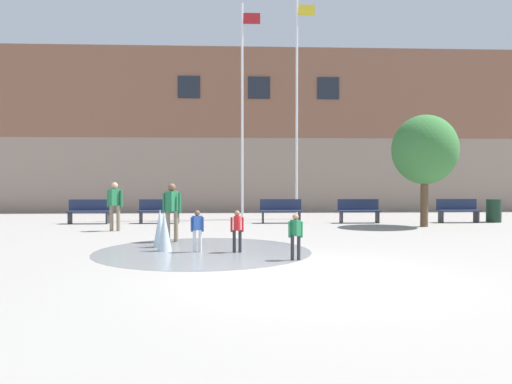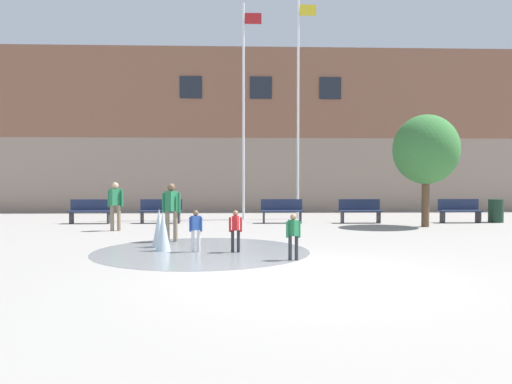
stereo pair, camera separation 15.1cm
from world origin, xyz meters
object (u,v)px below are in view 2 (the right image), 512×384
(park_bench_under_left_flagpole, at_px, (161,211))
(flagpole_left, at_px, (244,106))
(child_in_fountain, at_px, (293,233))
(flagpole_right, at_px, (299,101))
(teen_by_trashcan, at_px, (171,208))
(park_bench_under_right_flagpole, at_px, (282,210))
(child_with_pink_shirt, at_px, (236,228))
(trash_can, at_px, (496,211))
(park_bench_left_of_flagpoles, at_px, (91,211))
(child_running, at_px, (196,228))
(adult_near_bench, at_px, (115,202))
(park_bench_near_trashcan, at_px, (360,210))
(park_bench_far_right, at_px, (460,210))
(street_tree_near_building, at_px, (426,150))

(park_bench_under_left_flagpole, bearing_deg, flagpole_left, 27.53)
(child_in_fountain, distance_m, flagpole_right, 11.32)
(teen_by_trashcan, bearing_deg, park_bench_under_right_flagpole, -7.23)
(child_with_pink_shirt, height_order, trash_can, child_with_pink_shirt)
(park_bench_left_of_flagpoles, bearing_deg, child_running, -58.20)
(adult_near_bench, bearing_deg, child_with_pink_shirt, 84.04)
(park_bench_left_of_flagpoles, xyz_separation_m, park_bench_near_trashcan, (10.27, -0.17, 0.00))
(park_bench_near_trashcan, xyz_separation_m, child_running, (-5.69, -7.22, 0.10))
(park_bench_under_right_flagpole, height_order, park_bench_far_right, same)
(flagpole_right, height_order, street_tree_near_building, flagpole_right)
(flagpole_left, bearing_deg, child_running, -97.89)
(flagpole_left, bearing_deg, adult_near_bench, -134.27)
(street_tree_near_building, bearing_deg, flagpole_left, 151.62)
(child_in_fountain, xyz_separation_m, trash_can, (8.88, 8.52, -0.13))
(park_bench_far_right, height_order, teen_by_trashcan, teen_by_trashcan)
(teen_by_trashcan, height_order, child_with_pink_shirt, teen_by_trashcan)
(child_with_pink_shirt, distance_m, flagpole_right, 10.52)
(park_bench_under_right_flagpole, relative_size, child_with_pink_shirt, 1.62)
(park_bench_far_right, bearing_deg, flagpole_right, 162.21)
(teen_by_trashcan, distance_m, flagpole_right, 9.34)
(park_bench_far_right, height_order, flagpole_left, flagpole_left)
(flagpole_right, xyz_separation_m, trash_can, (7.49, -1.85, -4.47))
(child_running, height_order, trash_can, child_running)
(park_bench_under_right_flagpole, height_order, adult_near_bench, adult_near_bench)
(child_with_pink_shirt, bearing_deg, park_bench_near_trashcan, -19.81)
(park_bench_near_trashcan, bearing_deg, child_running, -128.21)
(teen_by_trashcan, bearing_deg, child_with_pink_shirt, -113.04)
(street_tree_near_building, bearing_deg, park_bench_near_trashcan, 141.66)
(child_running, relative_size, flagpole_left, 0.11)
(street_tree_near_building, bearing_deg, child_with_pink_shirt, -139.27)
(park_bench_under_left_flagpole, bearing_deg, child_in_fountain, -64.72)
(park_bench_left_of_flagpoles, distance_m, child_with_pink_shirt, 9.30)
(park_bench_under_right_flagpole, bearing_deg, flagpole_right, 64.52)
(child_with_pink_shirt, distance_m, trash_can, 12.51)
(child_in_fountain, bearing_deg, park_bench_left_of_flagpoles, -176.07)
(park_bench_near_trashcan, relative_size, street_tree_near_building, 0.40)
(park_bench_far_right, bearing_deg, teen_by_trashcan, -152.95)
(park_bench_near_trashcan, bearing_deg, park_bench_under_left_flagpole, 178.31)
(park_bench_left_of_flagpoles, height_order, park_bench_near_trashcan, same)
(park_bench_under_right_flagpole, relative_size, park_bench_near_trashcan, 1.00)
(park_bench_under_left_flagpole, xyz_separation_m, park_bench_near_trashcan, (7.64, -0.22, 0.00))
(child_with_pink_shirt, bearing_deg, trash_can, -40.67)
(park_bench_far_right, bearing_deg, park_bench_near_trashcan, 179.54)
(park_bench_under_right_flagpole, bearing_deg, trash_can, -0.32)
(teen_by_trashcan, distance_m, street_tree_near_building, 9.44)
(park_bench_left_of_flagpoles, relative_size, teen_by_trashcan, 1.01)
(park_bench_under_right_flagpole, relative_size, flagpole_right, 0.17)
(park_bench_left_of_flagpoles, xyz_separation_m, child_running, (4.59, -7.40, 0.10))
(park_bench_under_right_flagpole, bearing_deg, flagpole_left, 128.29)
(park_bench_near_trashcan, relative_size, child_in_fountain, 1.62)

